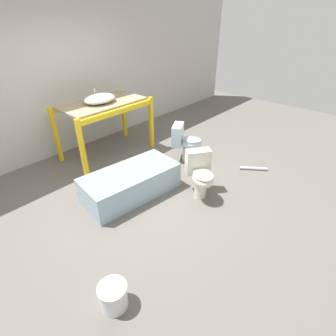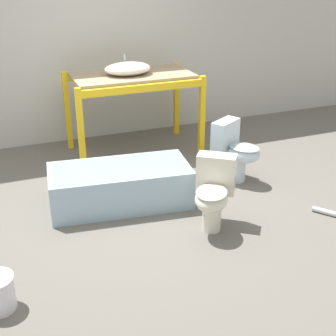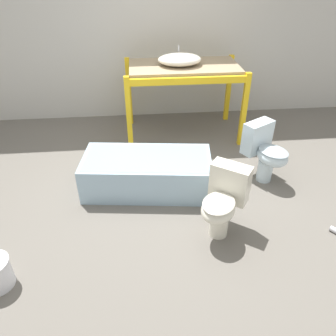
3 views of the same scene
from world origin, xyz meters
name	(u,v)px [view 2 (image 2 of 3)]	position (x,y,z in m)	size (l,w,h in m)	color
ground_plane	(134,197)	(0.00, 0.00, 0.00)	(12.00, 12.00, 0.00)	#666059
warehouse_wall_rear	(83,25)	(0.00, 2.09, 1.60)	(10.80, 0.08, 3.20)	beige
shelving_rack	(133,86)	(0.43, 1.31, 0.90)	(1.67, 0.94, 1.06)	yellow
sink_basin	(128,68)	(0.36, 1.29, 1.14)	(0.60, 0.45, 0.24)	silver
bathtub_main	(120,183)	(-0.18, -0.07, 0.24)	(1.55, 0.86, 0.42)	#99B7CC
toilet_near	(213,191)	(0.52, -0.88, 0.40)	(0.59, 0.64, 0.71)	silver
toilet_far	(235,149)	(1.25, 0.00, 0.40)	(0.57, 0.64, 0.71)	silver
loose_pipe	(336,215)	(1.80, -1.17, 0.03)	(0.33, 0.43, 0.06)	#B7B7BC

